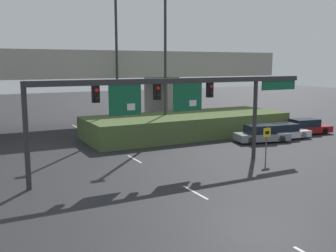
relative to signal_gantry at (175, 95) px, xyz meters
name	(u,v)px	position (x,y,z in m)	size (l,w,h in m)	color
ground_plane	(261,229)	(-1.23, -9.56, -4.70)	(160.00, 160.00, 0.00)	#262628
lane_markings	(135,159)	(-1.23, 3.63, -4.70)	(0.14, 34.72, 0.01)	silver
signal_gantry	(175,95)	(0.00, 0.00, 0.00)	(18.84, 0.44, 5.71)	#2D2D30
speed_limit_sign	(267,140)	(6.30, -1.27, -3.14)	(0.60, 0.11, 2.38)	#4C4C4C
highway_light_pole_near	(116,44)	(1.34, 13.79, 3.67)	(0.70, 0.36, 15.98)	#2D2D30
highway_light_pole_far	(165,44)	(4.91, 10.89, 3.58)	(0.70, 0.36, 15.79)	#2D2D30
overpass_bridge	(77,73)	(-1.23, 18.46, 0.95)	(44.71, 7.52, 7.82)	#A39E93
grass_embankment	(187,125)	(6.74, 9.99, -3.73)	(18.88, 6.65, 1.93)	#4C6033
parked_sedan_near_right	(261,134)	(10.67, 4.28, -4.02)	(4.79, 2.80, 1.47)	gray
parked_sedan_mid_right	(284,132)	(13.32, 4.42, -4.06)	(4.78, 2.13, 1.37)	silver
parked_sedan_far_right	(305,127)	(16.93, 5.31, -4.04)	(5.01, 2.50, 1.43)	maroon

